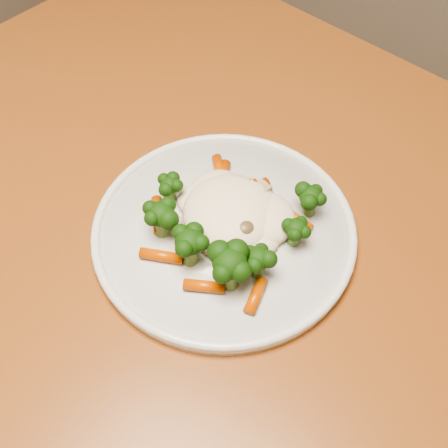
# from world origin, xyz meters

# --- Properties ---
(dining_table) EXTENTS (1.35, 1.04, 0.75)m
(dining_table) POSITION_xyz_m (-0.18, 0.26, 0.65)
(dining_table) COLOR #945122
(dining_table) RESTS_ON ground
(plate) EXTENTS (0.29, 0.29, 0.01)m
(plate) POSITION_xyz_m (-0.27, 0.28, 0.76)
(plate) COLOR white
(plate) RESTS_ON dining_table
(meal) EXTENTS (0.18, 0.18, 0.05)m
(meal) POSITION_xyz_m (-0.26, 0.27, 0.78)
(meal) COLOR #FFEDCB
(meal) RESTS_ON plate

